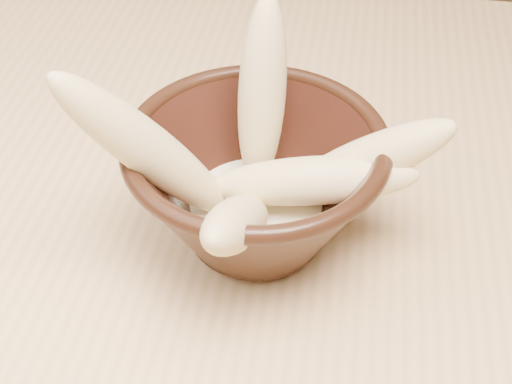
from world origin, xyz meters
TOP-DOWN VIEW (x-y plane):
  - table at (0.00, 0.00)m, footprint 1.20×0.80m
  - bowl at (-0.08, 0.00)m, footprint 0.18×0.18m
  - milk_puddle at (-0.08, 0.00)m, footprint 0.10×0.10m
  - banana_upright at (-0.08, 0.04)m, footprint 0.04×0.07m
  - banana_left at (-0.15, -0.03)m, footprint 0.12×0.08m
  - banana_right at (-0.01, 0.01)m, footprint 0.13×0.03m
  - banana_across at (-0.05, -0.01)m, footprint 0.15×0.03m
  - banana_front at (-0.09, -0.06)m, footprint 0.04×0.12m

SIDE VIEW (x-z plane):
  - table at x=0.00m, z-range 0.30..1.05m
  - milk_puddle at x=-0.08m, z-range 0.77..0.79m
  - bowl at x=-0.08m, z-range 0.76..0.85m
  - banana_across at x=-0.05m, z-range 0.79..0.85m
  - banana_front at x=-0.09m, z-range 0.77..0.87m
  - banana_right at x=-0.01m, z-range 0.77..0.88m
  - banana_left at x=-0.15m, z-range 0.78..0.93m
  - banana_upright at x=-0.08m, z-range 0.78..0.92m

